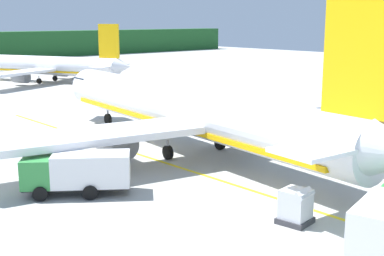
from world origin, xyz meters
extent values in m
cube|color=#A8A8A3|center=(0.00, 48.00, -0.10)|extent=(240.00, 320.00, 0.20)
cylinder|color=white|center=(-0.49, 23.74, 3.50)|extent=(7.37, 36.20, 3.80)
cone|color=white|center=(1.43, 42.84, 3.50)|extent=(3.83, 2.75, 3.61)
cube|color=#192333|center=(1.21, 40.65, 4.36)|extent=(3.45, 2.71, 0.60)
cube|color=white|center=(-9.78, 22.66, 2.83)|extent=(16.64, 7.95, 0.50)
cylinder|color=slate|center=(-6.87, 24.18, 1.63)|extent=(2.51, 3.40, 2.20)
cube|color=white|center=(8.41, 20.84, 2.83)|extent=(16.02, 4.88, 0.50)
cylinder|color=slate|center=(5.86, 22.90, 1.63)|extent=(2.51, 3.40, 2.20)
cube|color=#F2B20C|center=(-2.13, 7.32, 8.65)|extent=(0.80, 4.41, 6.50)
cube|color=white|center=(-2.13, 7.32, 3.90)|extent=(10.67, 4.22, 0.24)
cube|color=#F2B20C|center=(-0.49, 23.74, 2.46)|extent=(6.82, 32.60, 0.36)
cylinder|color=black|center=(0.88, 37.35, 0.55)|extent=(0.46, 1.13, 1.10)
cylinder|color=gray|center=(0.88, 37.35, 1.35)|extent=(0.20, 0.20, 0.50)
cylinder|color=black|center=(-3.22, 22.50, 0.55)|extent=(0.46, 1.13, 1.10)
cylinder|color=gray|center=(-3.22, 22.50, 1.35)|extent=(0.20, 0.20, 0.50)
cylinder|color=black|center=(1.95, 21.99, 0.55)|extent=(0.46, 1.13, 1.10)
cylinder|color=gray|center=(1.95, 21.99, 1.35)|extent=(0.20, 0.20, 0.50)
cylinder|color=white|center=(12.66, 76.71, 2.92)|extent=(16.00, 28.41, 3.17)
cone|color=white|center=(19.82, 62.00, 3.26)|extent=(3.59, 3.58, 2.70)
cube|color=white|center=(6.53, 71.88, 2.37)|extent=(13.92, 8.32, 0.42)
cylinder|color=slate|center=(7.93, 74.23, 1.36)|extent=(2.82, 3.21, 1.84)
cube|color=white|center=(20.26, 78.55, 2.37)|extent=(13.46, 10.47, 0.42)
cylinder|color=slate|center=(17.54, 78.90, 1.36)|extent=(2.82, 3.21, 1.84)
cube|color=#F2B20C|center=(18.69, 64.33, 7.22)|extent=(1.88, 3.43, 5.43)
cube|color=white|center=(18.69, 64.33, 3.26)|extent=(8.98, 6.20, 0.20)
cube|color=#F2B20C|center=(12.66, 76.71, 2.05)|extent=(14.54, 25.64, 0.30)
cylinder|color=black|center=(11.26, 74.64, 0.46)|extent=(0.66, 0.95, 0.92)
cylinder|color=gray|center=(11.26, 74.64, 1.13)|extent=(0.17, 0.17, 0.42)
cylinder|color=black|center=(15.16, 76.54, 0.46)|extent=(0.66, 0.95, 0.92)
cylinder|color=gray|center=(15.16, 76.54, 1.13)|extent=(0.17, 0.17, 0.42)
cube|color=#338C3F|center=(-14.54, 21.24, 1.50)|extent=(2.76, 2.84, 1.80)
cube|color=#192333|center=(-15.22, 21.75, 1.86)|extent=(1.17, 1.53, 0.94)
cube|color=white|center=(-11.93, 19.29, 1.60)|extent=(5.09, 4.58, 2.00)
cube|color=#262628|center=(-12.65, 19.83, 0.52)|extent=(6.14, 5.13, 0.16)
cylinder|color=black|center=(-14.96, 20.18, 0.45)|extent=(0.89, 0.76, 0.90)
cylinder|color=black|center=(-13.64, 21.94, 0.45)|extent=(0.89, 0.76, 0.90)
cylinder|color=black|center=(-12.59, 18.41, 0.45)|extent=(0.89, 0.76, 0.90)
cylinder|color=black|center=(-11.28, 20.17, 0.45)|extent=(0.89, 0.76, 0.90)
cylinder|color=black|center=(-4.49, 4.31, 0.45)|extent=(0.94, 0.49, 0.90)
cylinder|color=black|center=(-7.20, 3.64, 0.45)|extent=(0.94, 0.49, 0.90)
cube|color=#333338|center=(-6.37, 7.90, 0.15)|extent=(1.82, 1.82, 0.30)
cube|color=silver|center=(-6.37, 7.90, 1.08)|extent=(1.59, 1.59, 1.56)
cube|color=silver|center=(-6.30, 7.41, 1.71)|extent=(1.49, 0.78, 0.54)
cube|color=yellow|center=(-4.03, 18.74, 0.01)|extent=(0.30, 60.00, 0.01)
camera|label=1|loc=(-28.04, -8.10, 10.71)|focal=48.97mm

